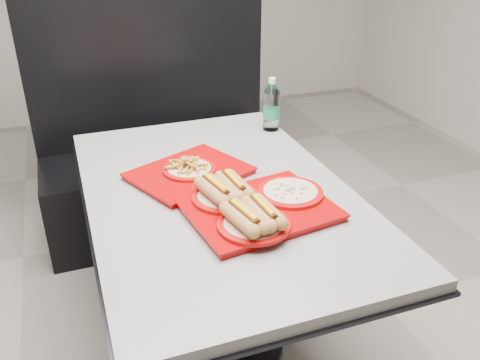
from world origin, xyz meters
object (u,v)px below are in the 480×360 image
object	(u,v)px
tray_far	(189,171)
diner_table	(219,229)
tray_near	(254,205)
water_bottle	(271,107)
booth_bench	(160,157)

from	to	relation	value
tray_far	diner_table	bearing A→B (deg)	-64.08
tray_near	water_bottle	size ratio (longest dim) A/B	2.11
water_bottle	diner_table	bearing A→B (deg)	-130.59
tray_near	tray_far	distance (m)	0.36
tray_near	tray_far	size ratio (longest dim) A/B	1.01
booth_bench	tray_far	world-z (taller)	booth_bench
diner_table	tray_far	bearing A→B (deg)	115.92
booth_bench	diner_table	bearing A→B (deg)	-90.00
diner_table	booth_bench	distance (m)	1.11
tray_near	diner_table	bearing A→B (deg)	106.24
tray_near	water_bottle	world-z (taller)	water_bottle
booth_bench	tray_far	bearing A→B (deg)	-94.02
diner_table	water_bottle	bearing A→B (deg)	49.41
diner_table	tray_near	size ratio (longest dim) A/B	2.82
diner_table	booth_bench	bearing A→B (deg)	90.00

